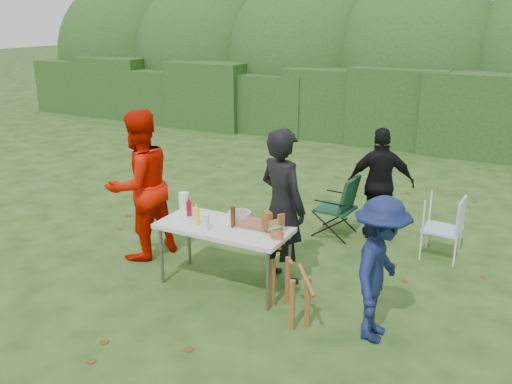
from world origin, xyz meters
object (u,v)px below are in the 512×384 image
at_px(folding_table, 224,230).
at_px(person_black_puffy, 380,184).
at_px(paper_towel_roll, 184,203).
at_px(beer_bottle, 233,217).
at_px(dog, 290,275).
at_px(person_cook, 282,207).
at_px(camping_chair, 335,205).
at_px(child, 380,270).
at_px(mustard_bottle, 197,216).
at_px(person_red_jacket, 140,185).
at_px(lawn_chair, 442,227).
at_px(ketchup_bottle, 189,211).

relative_size(folding_table, person_black_puffy, 0.97).
bearing_deg(paper_towel_roll, person_black_puffy, 49.73).
bearing_deg(beer_bottle, paper_towel_roll, 171.92).
relative_size(person_black_puffy, beer_bottle, 6.47).
bearing_deg(dog, person_cook, -17.85).
height_order(dog, paper_towel_roll, paper_towel_roll).
xyz_separation_m(person_black_puffy, camping_chair, (-0.56, -0.20, -0.34)).
relative_size(child, mustard_bottle, 7.13).
xyz_separation_m(child, paper_towel_roll, (-2.43, 0.34, 0.16)).
bearing_deg(person_red_jacket, person_black_puffy, 144.88).
xyz_separation_m(camping_chair, paper_towel_roll, (-1.22, -1.90, 0.43)).
bearing_deg(folding_table, person_red_jacket, 170.44).
height_order(person_black_puffy, lawn_chair, person_black_puffy).
height_order(person_black_puffy, child, person_black_puffy).
bearing_deg(person_black_puffy, folding_table, 40.62).
distance_m(camping_chair, lawn_chair, 1.46).
relative_size(lawn_chair, ketchup_bottle, 3.74).
relative_size(person_red_jacket, ketchup_bottle, 8.61).
xyz_separation_m(folding_table, person_black_puffy, (1.17, 2.21, 0.09)).
xyz_separation_m(person_black_puffy, mustard_bottle, (-1.45, -2.32, 0.06)).
xyz_separation_m(person_cook, person_black_puffy, (0.66, 1.77, -0.13)).
bearing_deg(beer_bottle, child, -8.07).
height_order(person_cook, mustard_bottle, person_cook).
relative_size(camping_chair, mustard_bottle, 4.40).
relative_size(person_black_puffy, dog, 1.59).
bearing_deg(paper_towel_roll, beer_bottle, -8.08).
relative_size(lawn_chair, beer_bottle, 3.43).
relative_size(mustard_bottle, ketchup_bottle, 0.91).
height_order(dog, ketchup_bottle, ketchup_bottle).
xyz_separation_m(folding_table, person_cook, (0.51, 0.43, 0.22)).
xyz_separation_m(lawn_chair, ketchup_bottle, (-2.51, -1.97, 0.44)).
bearing_deg(ketchup_bottle, lawn_chair, 38.18).
height_order(ketchup_bottle, beer_bottle, beer_bottle).
bearing_deg(person_cook, dog, 144.19).
distance_m(dog, beer_bottle, 0.95).
relative_size(folding_table, mustard_bottle, 7.50).
distance_m(folding_table, camping_chair, 2.11).
xyz_separation_m(person_black_puffy, paper_towel_roll, (-1.78, -2.10, 0.09)).
height_order(person_black_puffy, mustard_bottle, person_black_puffy).
relative_size(person_black_puffy, mustard_bottle, 7.76).
relative_size(person_red_jacket, lawn_chair, 2.30).
bearing_deg(person_black_puffy, dog, 62.96).
xyz_separation_m(folding_table, paper_towel_roll, (-0.61, 0.11, 0.18)).
bearing_deg(camping_chair, beer_bottle, 81.36).
bearing_deg(paper_towel_roll, dog, -13.88).
distance_m(mustard_bottle, ketchup_bottle, 0.18).
height_order(folding_table, person_black_puffy, person_black_puffy).
xyz_separation_m(dog, camping_chair, (-0.32, 2.28, -0.02)).
height_order(person_black_puffy, beer_bottle, person_black_puffy).
relative_size(person_cook, camping_chair, 2.06).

